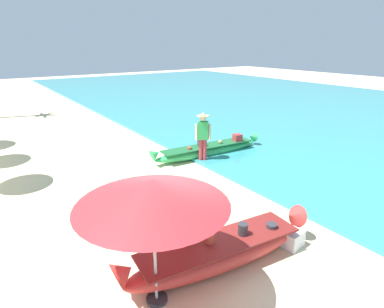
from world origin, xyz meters
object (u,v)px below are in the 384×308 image
patio_umbrella_large (152,193)px  cooler_box (293,239)px  boat_green_midground (208,150)px  person_tourist_customer (184,218)px  person_vendor_hatted (203,134)px  boat_red_foreground (220,252)px

patio_umbrella_large → cooler_box: 3.59m
boat_green_midground → person_tourist_customer: 6.34m
person_vendor_hatted → patio_umbrella_large: bearing=-133.0°
boat_red_foreground → patio_umbrella_large: size_ratio=1.79×
person_tourist_customer → boat_red_foreground: bearing=-48.6°
cooler_box → person_vendor_hatted: bearing=66.2°
boat_green_midground → person_tourist_customer: size_ratio=2.81×
boat_green_midground → person_vendor_hatted: (-0.58, -0.43, 0.81)m
patio_umbrella_large → cooler_box: size_ratio=5.33×
person_vendor_hatted → patio_umbrella_large: patio_umbrella_large is taller
person_tourist_customer → cooler_box: person_tourist_customer is taller
boat_green_midground → person_tourist_customer: (-4.19, -4.70, 0.70)m
person_tourist_customer → patio_umbrella_large: size_ratio=0.72×
patio_umbrella_large → boat_green_midground: bearing=46.0°
person_vendor_hatted → patio_umbrella_large: (-4.57, -4.90, 0.93)m
person_tourist_customer → cooler_box: bearing=-23.8°
boat_red_foreground → cooler_box: size_ratio=9.53×
boat_green_midground → patio_umbrella_large: patio_umbrella_large is taller
boat_red_foreground → patio_umbrella_large: bearing=-176.1°
boat_green_midground → person_vendor_hatted: person_vendor_hatted is taller
boat_green_midground → person_tourist_customer: bearing=-131.7°
boat_green_midground → cooler_box: boat_green_midground is taller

